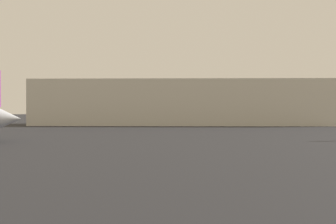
{
  "coord_description": "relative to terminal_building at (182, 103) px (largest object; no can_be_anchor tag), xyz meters",
  "views": [
    {
      "loc": [
        -0.16,
        -13.23,
        4.87
      ],
      "look_at": [
        -2.18,
        43.36,
        4.25
      ],
      "focal_mm": 52.96,
      "sensor_mm": 36.0,
      "label": 1
    }
  ],
  "objects": [
    {
      "name": "terminal_building",
      "position": [
        0.0,
        0.0,
        0.0
      ],
      "size": [
        78.27,
        19.86,
        11.89
      ],
      "primitive_type": "cube",
      "color": "beige",
      "rests_on": "ground_plane"
    }
  ]
}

